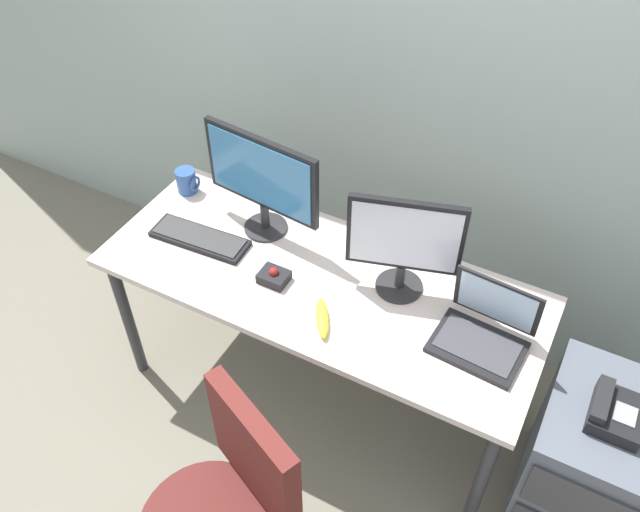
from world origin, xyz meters
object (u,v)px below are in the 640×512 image
at_px(file_cabinet, 588,463).
at_px(laptop, 484,330).
at_px(banana, 322,318).
at_px(keyboard, 200,238).
at_px(monitor_main, 262,179).
at_px(monitor_side, 404,242).
at_px(desk_phone, 615,413).
at_px(coffee_mug, 187,181).
at_px(trackball_mouse, 274,276).

xyz_separation_m(file_cabinet, laptop, (-0.49, 0.01, 0.48)).
height_order(file_cabinet, banana, banana).
xyz_separation_m(file_cabinet, keyboard, (-1.67, -0.03, 0.44)).
distance_m(file_cabinet, monitor_main, 1.63).
height_order(monitor_side, banana, monitor_side).
bearing_deg(file_cabinet, desk_phone, -116.78).
relative_size(file_cabinet, banana, 3.41).
bearing_deg(monitor_main, file_cabinet, -6.13).
xyz_separation_m(monitor_side, banana, (-0.18, -0.29, -0.22)).
xyz_separation_m(file_cabinet, monitor_side, (-0.85, 0.11, 0.66)).
bearing_deg(monitor_main, banana, -36.90).
distance_m(file_cabinet, monitor_side, 1.08).
bearing_deg(keyboard, monitor_main, 43.39).
bearing_deg(monitor_side, file_cabinet, -7.41).
bearing_deg(desk_phone, keyboard, -179.53).
xyz_separation_m(monitor_main, laptop, (0.98, -0.14, -0.21)).
relative_size(desk_phone, monitor_main, 0.38).
bearing_deg(monitor_main, monitor_side, -4.36).
height_order(keyboard, banana, banana).
bearing_deg(keyboard, monitor_side, 9.72).
relative_size(laptop, coffee_mug, 2.99).
height_order(monitor_main, monitor_side, monitor_main).
distance_m(laptop, banana, 0.57).
bearing_deg(trackball_mouse, desk_phone, 2.90).
distance_m(desk_phone, keyboard, 1.66).
distance_m(desk_phone, coffee_mug, 1.91).
distance_m(file_cabinet, banana, 1.13).
relative_size(monitor_side, laptop, 1.28).
distance_m(monitor_main, laptop, 1.01).
distance_m(desk_phone, trackball_mouse, 1.28).
bearing_deg(file_cabinet, monitor_main, 173.87).
distance_m(monitor_side, laptop, 0.41).
bearing_deg(trackball_mouse, laptop, 6.86).
bearing_deg(laptop, trackball_mouse, -173.14).
xyz_separation_m(desk_phone, monitor_main, (-1.46, 0.17, 0.33)).
bearing_deg(monitor_side, banana, -121.95).
xyz_separation_m(monitor_side, trackball_mouse, (-0.44, -0.19, -0.21)).
height_order(keyboard, laptop, laptop).
distance_m(keyboard, coffee_mug, 0.34).
bearing_deg(monitor_main, keyboard, -136.61).
bearing_deg(laptop, keyboard, -177.82).
distance_m(laptop, coffee_mug, 1.42).
xyz_separation_m(laptop, trackball_mouse, (-0.79, -0.10, -0.03)).
distance_m(desk_phone, monitor_main, 1.50).
xyz_separation_m(desk_phone, trackball_mouse, (-1.27, -0.06, 0.09)).
relative_size(desk_phone, keyboard, 0.48).
relative_size(file_cabinet, coffee_mug, 5.91).
relative_size(desk_phone, coffee_mug, 1.82).
bearing_deg(laptop, coffee_mug, 172.13).
bearing_deg(file_cabinet, coffee_mug, 173.70).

